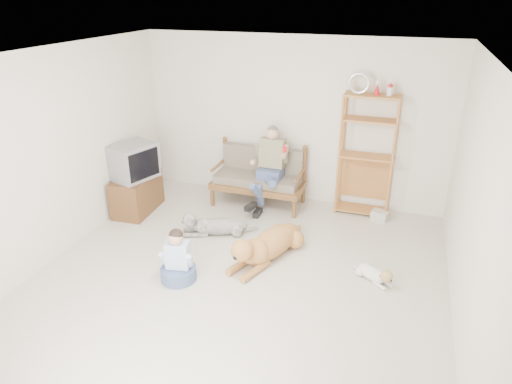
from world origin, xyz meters
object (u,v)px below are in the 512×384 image
(etagere, at_px, (366,155))
(tv_stand, at_px, (137,194))
(golden_retriever, at_px, (266,245))
(loveseat, at_px, (259,176))

(etagere, height_order, tv_stand, etagere)
(tv_stand, xyz_separation_m, golden_retriever, (2.42, -0.73, -0.10))
(loveseat, bearing_deg, golden_retriever, -68.74)
(etagere, bearing_deg, loveseat, -174.08)
(loveseat, height_order, etagere, etagere)
(etagere, relative_size, tv_stand, 2.39)
(etagere, bearing_deg, tv_stand, -162.39)
(golden_retriever, bearing_deg, tv_stand, -176.31)
(tv_stand, bearing_deg, etagere, 14.25)
(loveseat, height_order, tv_stand, loveseat)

